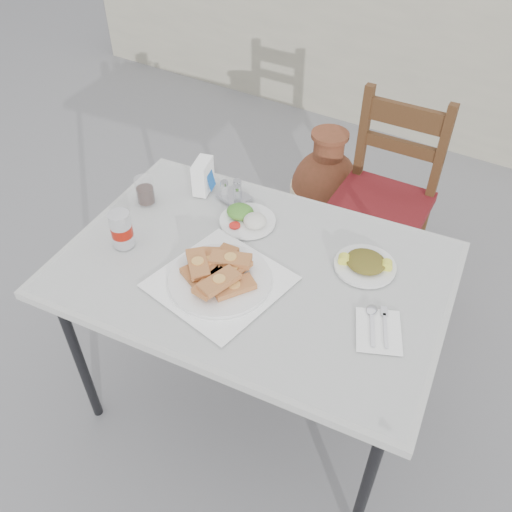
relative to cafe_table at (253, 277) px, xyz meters
The scene contains 13 objects.
ground 0.77m from the cafe_table, 138.33° to the left, with size 80.00×80.00×0.00m, color slate.
cafe_table is the anchor object (origin of this frame).
pide_plate 0.17m from the cafe_table, 112.42° to the right, with size 0.45×0.45×0.08m.
salad_rice_plate 0.25m from the cafe_table, 127.28° to the left, with size 0.21×0.21×0.05m.
salad_chopped_plate 0.40m from the cafe_table, 30.48° to the left, with size 0.22×0.22×0.05m.
soda_can 0.50m from the cafe_table, 161.87° to the right, with size 0.08×0.08×0.14m.
cola_glass 0.57m from the cafe_table, behind, with size 0.08×0.08×0.11m.
napkin_holder 0.51m from the cafe_table, 145.94° to the left, with size 0.09×0.12×0.14m.
condiment_caddy 0.40m from the cafe_table, 133.10° to the left, with size 0.14×0.12×0.09m.
cutlery_napkin 0.48m from the cafe_table, ahead, with size 0.20×0.22×0.01m.
chair 1.02m from the cafe_table, 82.24° to the left, with size 0.46×0.46×1.01m.
terracotta_urn 1.28m from the cafe_table, 102.30° to the left, with size 0.39×0.39×0.68m.
back_wall 2.62m from the cafe_table, 92.86° to the left, with size 6.00×0.25×1.20m, color #A6A08A.
Camera 1 is at (0.85, -1.27, 2.12)m, focal length 38.00 mm.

